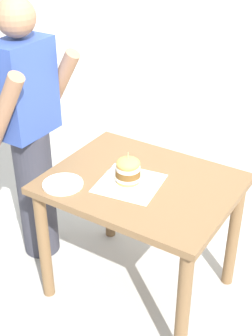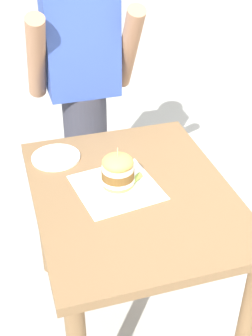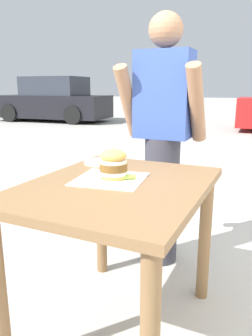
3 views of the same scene
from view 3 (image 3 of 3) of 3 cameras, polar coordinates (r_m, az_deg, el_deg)
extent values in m
plane|color=#ADAAA3|center=(1.92, -1.39, -25.84)|extent=(80.00, 80.00, 0.00)
cube|color=brown|center=(1.55, -1.56, -3.32)|extent=(0.80, 1.02, 0.04)
cylinder|color=brown|center=(2.21, -4.32, -8.91)|extent=(0.07, 0.07, 0.75)
cylinder|color=brown|center=(1.99, 13.54, -11.90)|extent=(0.07, 0.07, 0.75)
cube|color=white|center=(1.60, -2.77, -1.91)|extent=(0.37, 0.37, 0.00)
cylinder|color=gold|center=(1.61, -2.19, -1.41)|extent=(0.13, 0.13, 0.02)
cylinder|color=silver|center=(1.60, -2.20, -0.77)|extent=(0.14, 0.14, 0.02)
cylinder|color=brown|center=(1.60, -2.21, 0.21)|extent=(0.14, 0.14, 0.04)
cylinder|color=silver|center=(1.59, -2.22, 1.19)|extent=(0.13, 0.13, 0.02)
ellipsoid|color=gold|center=(1.59, -2.23, 2.14)|extent=(0.13, 0.13, 0.06)
cylinder|color=#D1B77F|center=(1.58, -2.24, 3.59)|extent=(0.00, 0.00, 0.05)
cylinder|color=#8EA83D|center=(1.58, 0.15, -1.63)|extent=(0.08, 0.07, 0.02)
cylinder|color=white|center=(1.95, -4.08, 1.03)|extent=(0.22, 0.22, 0.01)
cylinder|color=silver|center=(1.95, -4.47, 1.36)|extent=(0.04, 0.17, 0.01)
cylinder|color=silver|center=(1.94, -3.70, 1.28)|extent=(0.03, 0.17, 0.01)
cylinder|color=#33333D|center=(2.34, 6.15, -5.66)|extent=(0.24, 0.24, 0.90)
cube|color=#334C9E|center=(2.21, 6.65, 12.50)|extent=(0.36, 0.22, 0.56)
sphere|color=#9E7051|center=(2.23, 6.96, 22.80)|extent=(0.22, 0.22, 0.22)
cylinder|color=#9E7051|center=(2.24, 0.41, 11.33)|extent=(0.09, 0.34, 0.50)
cylinder|color=#9E7051|center=(2.09, 12.18, 10.84)|extent=(0.09, 0.34, 0.50)
cube|color=black|center=(12.67, -12.68, 10.43)|extent=(4.33, 2.06, 0.80)
cube|color=#2D333D|center=(12.58, -12.27, 13.76)|extent=(2.23, 1.74, 0.66)
cylinder|color=black|center=(12.79, -19.59, 9.02)|extent=(0.66, 0.27, 0.64)
cylinder|color=black|center=(14.08, -15.41, 9.69)|extent=(0.66, 0.27, 0.64)
cylinder|color=black|center=(11.33, -9.18, 9.10)|extent=(0.66, 0.27, 0.64)
cylinder|color=black|center=(12.77, -5.65, 9.73)|extent=(0.66, 0.27, 0.64)
camera|label=1|loc=(2.70, -64.86, 26.48)|focal=50.00mm
camera|label=2|loc=(1.34, -81.36, 35.55)|focal=50.00mm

